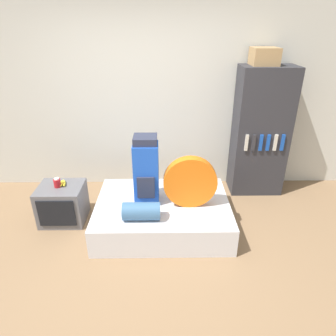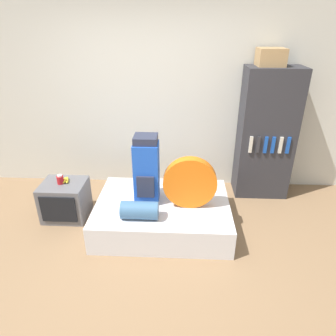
{
  "view_description": "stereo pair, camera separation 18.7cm",
  "coord_description": "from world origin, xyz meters",
  "px_view_note": "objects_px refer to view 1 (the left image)",
  "views": [
    {
      "loc": [
        0.24,
        -2.33,
        2.27
      ],
      "look_at": [
        0.28,
        0.69,
        0.79
      ],
      "focal_mm": 32.0,
      "sensor_mm": 36.0,
      "label": 1
    },
    {
      "loc": [
        0.43,
        -2.32,
        2.27
      ],
      "look_at": [
        0.28,
        0.69,
        0.79
      ],
      "focal_mm": 32.0,
      "sensor_mm": 36.0,
      "label": 2
    }
  ],
  "objects_px": {
    "cardboard_box": "(264,56)",
    "sleeping_roll": "(141,211)",
    "canister": "(57,183)",
    "television": "(63,204)",
    "backpack": "(146,171)",
    "tent_bag": "(190,182)",
    "bookshelf": "(260,133)"
  },
  "relations": [
    {
      "from": "cardboard_box",
      "to": "sleeping_roll",
      "type": "bearing_deg",
      "value": -140.26
    },
    {
      "from": "canister",
      "to": "television",
      "type": "bearing_deg",
      "value": -17.86
    },
    {
      "from": "canister",
      "to": "backpack",
      "type": "bearing_deg",
      "value": -5.13
    },
    {
      "from": "tent_bag",
      "to": "sleeping_roll",
      "type": "xyz_separation_m",
      "value": [
        -0.54,
        -0.27,
        -0.2
      ]
    },
    {
      "from": "canister",
      "to": "tent_bag",
      "type": "bearing_deg",
      "value": -7.37
    },
    {
      "from": "bookshelf",
      "to": "cardboard_box",
      "type": "xyz_separation_m",
      "value": [
        -0.08,
        0.03,
        0.99
      ]
    },
    {
      "from": "backpack",
      "to": "sleeping_roll",
      "type": "distance_m",
      "value": 0.48
    },
    {
      "from": "backpack",
      "to": "canister",
      "type": "xyz_separation_m",
      "value": [
        -1.08,
        0.1,
        -0.2
      ]
    },
    {
      "from": "television",
      "to": "canister",
      "type": "xyz_separation_m",
      "value": [
        -0.02,
        0.01,
        0.29
      ]
    },
    {
      "from": "television",
      "to": "canister",
      "type": "distance_m",
      "value": 0.29
    },
    {
      "from": "television",
      "to": "canister",
      "type": "height_order",
      "value": "canister"
    },
    {
      "from": "backpack",
      "to": "sleeping_roll",
      "type": "height_order",
      "value": "backpack"
    },
    {
      "from": "television",
      "to": "bookshelf",
      "type": "xyz_separation_m",
      "value": [
        2.59,
        0.75,
        0.65
      ]
    },
    {
      "from": "tent_bag",
      "to": "bookshelf",
      "type": "bearing_deg",
      "value": 42.44
    },
    {
      "from": "television",
      "to": "cardboard_box",
      "type": "xyz_separation_m",
      "value": [
        2.52,
        0.78,
        1.64
      ]
    },
    {
      "from": "cardboard_box",
      "to": "bookshelf",
      "type": "bearing_deg",
      "value": -21.27
    },
    {
      "from": "canister",
      "to": "bookshelf",
      "type": "bearing_deg",
      "value": 15.89
    },
    {
      "from": "sleeping_roll",
      "to": "cardboard_box",
      "type": "distance_m",
      "value": 2.43
    },
    {
      "from": "tent_bag",
      "to": "cardboard_box",
      "type": "xyz_separation_m",
      "value": [
        0.96,
        0.98,
        1.24
      ]
    },
    {
      "from": "tent_bag",
      "to": "sleeping_roll",
      "type": "height_order",
      "value": "tent_bag"
    },
    {
      "from": "tent_bag",
      "to": "television",
      "type": "relative_size",
      "value": 1.13
    },
    {
      "from": "sleeping_roll",
      "to": "television",
      "type": "height_order",
      "value": "sleeping_roll"
    },
    {
      "from": "backpack",
      "to": "television",
      "type": "bearing_deg",
      "value": 175.12
    },
    {
      "from": "tent_bag",
      "to": "canister",
      "type": "bearing_deg",
      "value": 172.63
    },
    {
      "from": "sleeping_roll",
      "to": "television",
      "type": "relative_size",
      "value": 0.75
    },
    {
      "from": "canister",
      "to": "bookshelf",
      "type": "distance_m",
      "value": 2.74
    },
    {
      "from": "backpack",
      "to": "bookshelf",
      "type": "bearing_deg",
      "value": 28.71
    },
    {
      "from": "backpack",
      "to": "television",
      "type": "height_order",
      "value": "backpack"
    },
    {
      "from": "tent_bag",
      "to": "cardboard_box",
      "type": "distance_m",
      "value": 1.85
    },
    {
      "from": "backpack",
      "to": "tent_bag",
      "type": "height_order",
      "value": "backpack"
    },
    {
      "from": "sleeping_roll",
      "to": "television",
      "type": "distance_m",
      "value": 1.14
    },
    {
      "from": "canister",
      "to": "cardboard_box",
      "type": "xyz_separation_m",
      "value": [
        2.54,
        0.77,
        1.35
      ]
    }
  ]
}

